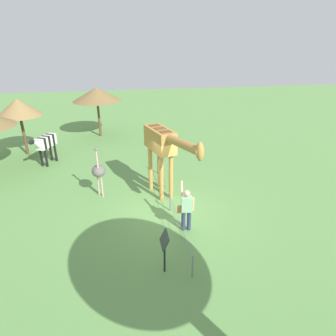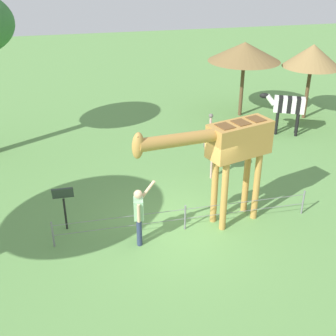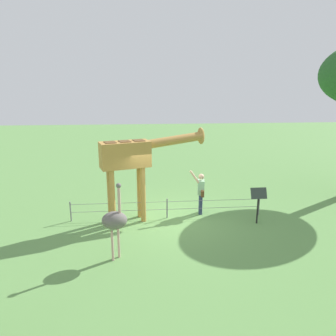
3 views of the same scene
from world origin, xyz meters
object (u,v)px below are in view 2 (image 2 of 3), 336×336
at_px(shade_hut_far, 313,56).
at_px(giraffe, 228,148).
at_px(visitor, 139,213).
at_px(shade_hut_near, 245,52).
at_px(zebra, 287,107).
at_px(info_sign, 63,199).
at_px(ostrich, 214,145).

bearing_deg(shade_hut_far, giraffe, 48.55).
relative_size(visitor, shade_hut_near, 0.54).
bearing_deg(giraffe, zebra, -129.26).
bearing_deg(shade_hut_near, info_sign, 43.09).
relative_size(giraffe, zebra, 2.23).
bearing_deg(zebra, ostrich, 35.92).
relative_size(shade_hut_far, info_sign, 2.46).
xyz_separation_m(giraffe, zebra, (-4.58, -5.60, -1.15)).
bearing_deg(shade_hut_far, ostrich, 37.69).
bearing_deg(visitor, shade_hut_near, -125.59).
distance_m(visitor, zebra, 9.23).
bearing_deg(visitor, ostrich, -134.31).
height_order(giraffe, zebra, giraffe).
relative_size(visitor, info_sign, 1.33).
relative_size(visitor, ostrich, 0.78).
bearing_deg(visitor, info_sign, -29.73).
xyz_separation_m(ostrich, info_sign, (4.84, 2.00, -0.23)).
bearing_deg(shade_hut_far, visitor, 40.66).
bearing_deg(shade_hut_far, zebra, 41.57).
distance_m(zebra, info_sign, 10.15).
bearing_deg(zebra, shade_hut_near, -68.40).
xyz_separation_m(zebra, shade_hut_near, (0.98, -2.46, 1.69)).
height_order(ostrich, info_sign, ostrich).
bearing_deg(ostrich, visitor, 45.69).
xyz_separation_m(giraffe, ostrich, (-0.54, -2.67, -1.14)).
distance_m(shade_hut_near, shade_hut_far, 2.84).
xyz_separation_m(giraffe, shade_hut_far, (-6.27, -7.11, 0.44)).
relative_size(giraffe, visitor, 2.23).
distance_m(ostrich, shade_hut_far, 7.42).
distance_m(giraffe, ostrich, 2.96).
distance_m(visitor, ostrich, 4.28).
bearing_deg(info_sign, giraffe, 171.05).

